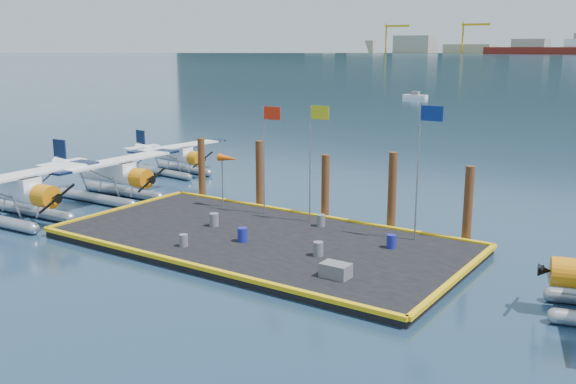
% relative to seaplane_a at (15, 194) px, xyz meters
% --- Properties ---
extents(ground, '(4000.00, 4000.00, 0.00)m').
position_rel_seaplane_a_xyz_m(ground, '(13.78, 4.12, -1.58)').
color(ground, '#1A344E').
rests_on(ground, ground).
extents(dock, '(20.00, 10.00, 0.40)m').
position_rel_seaplane_a_xyz_m(dock, '(13.78, 4.12, -1.38)').
color(dock, black).
rests_on(dock, ground).
extents(dock_bumpers, '(20.25, 10.25, 0.18)m').
position_rel_seaplane_a_xyz_m(dock_bumpers, '(13.78, 4.12, -1.09)').
color(dock_bumpers, '#E0AF0D').
rests_on(dock_bumpers, dock).
extents(seaplane_a, '(9.29, 10.23, 3.64)m').
position_rel_seaplane_a_xyz_m(seaplane_a, '(0.00, 0.00, 0.00)').
color(seaplane_a, '#979CA5').
rests_on(seaplane_a, ground).
extents(seaplane_b, '(8.95, 9.86, 3.52)m').
position_rel_seaplane_a_xyz_m(seaplane_b, '(0.51, 6.49, -0.05)').
color(seaplane_b, '#979CA5').
rests_on(seaplane_b, ground).
extents(seaplane_c, '(7.81, 8.62, 3.05)m').
position_rel_seaplane_a_xyz_m(seaplane_c, '(-2.04, 14.92, -0.26)').
color(seaplane_c, '#979CA5').
rests_on(seaplane_c, ground).
extents(drum_0, '(0.49, 0.49, 0.68)m').
position_rel_seaplane_a_xyz_m(drum_0, '(10.63, 4.36, -0.84)').
color(drum_0, slate).
rests_on(drum_0, dock).
extents(drum_1, '(0.48, 0.48, 0.68)m').
position_rel_seaplane_a_xyz_m(drum_1, '(13.54, 3.04, -0.84)').
color(drum_1, navy).
rests_on(drum_1, dock).
extents(drum_2, '(0.45, 0.45, 0.64)m').
position_rel_seaplane_a_xyz_m(drum_2, '(17.66, 3.24, -0.86)').
color(drum_2, slate).
rests_on(drum_2, dock).
extents(drum_3, '(0.41, 0.41, 0.58)m').
position_rel_seaplane_a_xyz_m(drum_3, '(11.71, 0.90, -0.89)').
color(drum_3, slate).
rests_on(drum_3, dock).
extents(drum_4, '(0.45, 0.45, 0.63)m').
position_rel_seaplane_a_xyz_m(drum_4, '(19.88, 6.11, -0.87)').
color(drum_4, navy).
rests_on(drum_4, dock).
extents(drum_5, '(0.44, 0.44, 0.62)m').
position_rel_seaplane_a_xyz_m(drum_5, '(15.26, 7.45, -0.87)').
color(drum_5, slate).
rests_on(drum_5, dock).
extents(crate, '(1.17, 0.78, 0.59)m').
position_rel_seaplane_a_xyz_m(crate, '(19.67, 1.29, -0.89)').
color(crate, slate).
rests_on(crate, dock).
extents(flagpole_red, '(1.14, 0.08, 6.00)m').
position_rel_seaplane_a_xyz_m(flagpole_red, '(11.49, 7.92, 2.81)').
color(flagpole_red, gray).
rests_on(flagpole_red, dock).
extents(flagpole_yellow, '(1.14, 0.08, 6.20)m').
position_rel_seaplane_a_xyz_m(flagpole_yellow, '(14.48, 7.92, 2.93)').
color(flagpole_yellow, gray).
rests_on(flagpole_yellow, dock).
extents(flagpole_blue, '(1.14, 0.08, 6.50)m').
position_rel_seaplane_a_xyz_m(flagpole_blue, '(20.48, 7.92, 3.10)').
color(flagpole_blue, gray).
rests_on(flagpole_blue, dock).
extents(windsock, '(1.40, 0.44, 3.12)m').
position_rel_seaplane_a_xyz_m(windsock, '(8.75, 7.92, 1.64)').
color(windsock, gray).
rests_on(windsock, dock).
extents(piling_0, '(0.44, 0.44, 4.00)m').
position_rel_seaplane_a_xyz_m(piling_0, '(5.28, 9.52, 0.42)').
color(piling_0, '#4E3016').
rests_on(piling_0, ground).
extents(piling_1, '(0.44, 0.44, 4.20)m').
position_rel_seaplane_a_xyz_m(piling_1, '(9.78, 9.52, 0.52)').
color(piling_1, '#4E3016').
rests_on(piling_1, ground).
extents(piling_2, '(0.44, 0.44, 3.80)m').
position_rel_seaplane_a_xyz_m(piling_2, '(14.28, 9.52, 0.32)').
color(piling_2, '#4E3016').
rests_on(piling_2, ground).
extents(piling_3, '(0.44, 0.44, 4.30)m').
position_rel_seaplane_a_xyz_m(piling_3, '(18.28, 9.52, 0.57)').
color(piling_3, '#4E3016').
rests_on(piling_3, ground).
extents(piling_4, '(0.44, 0.44, 4.00)m').
position_rel_seaplane_a_xyz_m(piling_4, '(22.28, 9.52, 0.42)').
color(piling_4, '#4E3016').
rests_on(piling_4, ground).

